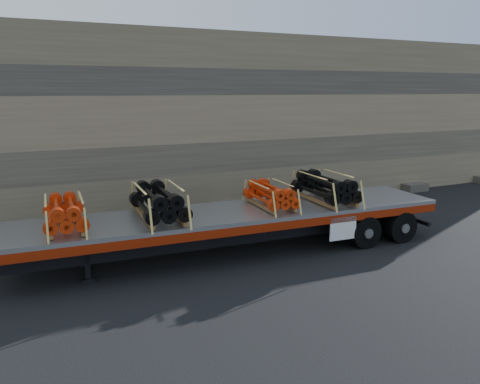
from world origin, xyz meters
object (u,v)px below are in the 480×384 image
at_px(trailer, 233,232).
at_px(bundle_front, 65,214).
at_px(bundle_midfront, 159,203).
at_px(bundle_rear, 325,188).
at_px(bundle_midrear, 270,196).

height_order(trailer, bundle_front, bundle_front).
relative_size(bundle_midfront, bundle_rear, 1.03).
height_order(bundle_front, bundle_rear, bundle_rear).
distance_m(bundle_midrear, bundle_rear, 1.94).
bearing_deg(bundle_rear, bundle_midrear, -180.00).
bearing_deg(bundle_rear, bundle_midfront, -180.00).
height_order(trailer, bundle_rear, bundle_rear).
xyz_separation_m(trailer, bundle_front, (-4.66, 0.19, 1.03)).
xyz_separation_m(trailer, bundle_rear, (3.15, -0.13, 1.08)).
bearing_deg(bundle_midfront, trailer, -0.00).
bearing_deg(bundle_front, bundle_midrear, 0.00).
relative_size(bundle_midrear, bundle_rear, 0.83).
xyz_separation_m(bundle_front, bundle_rear, (7.81, -0.32, 0.05)).
distance_m(bundle_midfront, bundle_midrear, 3.44).
distance_m(trailer, bundle_front, 4.78).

